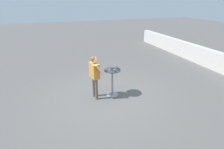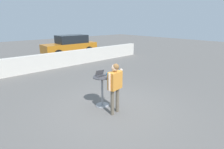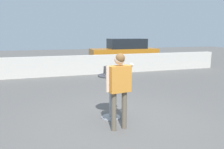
# 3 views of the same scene
# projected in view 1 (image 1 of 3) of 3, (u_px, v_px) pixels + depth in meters

# --- Properties ---
(ground_plane) EXTENTS (50.00, 50.00, 0.00)m
(ground_plane) POSITION_uv_depth(u_px,v_px,m) (105.00, 97.00, 6.57)
(ground_plane) COLOR #5B5956
(cafe_table) EXTENTS (0.61, 0.61, 1.05)m
(cafe_table) POSITION_uv_depth(u_px,v_px,m) (112.00, 80.00, 6.50)
(cafe_table) COLOR gray
(cafe_table) RESTS_ON ground_plane
(laptop) EXTENTS (0.34, 0.34, 0.20)m
(laptop) POSITION_uv_depth(u_px,v_px,m) (114.00, 68.00, 6.33)
(laptop) COLOR #515156
(laptop) RESTS_ON cafe_table
(coffee_mug) EXTENTS (0.10, 0.07, 0.09)m
(coffee_mug) POSITION_uv_depth(u_px,v_px,m) (114.00, 71.00, 6.13)
(coffee_mug) COLOR #336084
(coffee_mug) RESTS_ON cafe_table
(standing_person) EXTENTS (0.60, 0.42, 1.62)m
(standing_person) POSITION_uv_depth(u_px,v_px,m) (94.00, 72.00, 6.16)
(standing_person) COLOR brown
(standing_person) RESTS_ON ground_plane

